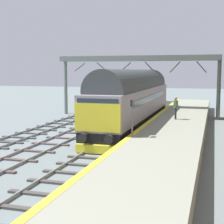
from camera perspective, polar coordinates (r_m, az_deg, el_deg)
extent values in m
plane|color=slate|center=(23.60, 1.07, -4.42)|extent=(140.00, 140.00, 0.00)
cube|color=slate|center=(23.78, -0.60, -4.15)|extent=(0.07, 60.00, 0.15)
cube|color=slate|center=(23.41, 2.77, -4.33)|extent=(0.07, 60.00, 0.15)
cube|color=#423E3C|center=(12.39, -15.01, -14.96)|extent=(2.50, 0.26, 0.09)
cube|color=#423E3C|center=(13.52, -11.86, -13.00)|extent=(2.50, 0.26, 0.09)
cube|color=#423E3C|center=(14.69, -9.24, -11.31)|extent=(2.50, 0.26, 0.09)
cube|color=#423E3C|center=(15.90, -7.04, -9.86)|extent=(2.50, 0.26, 0.09)
cube|color=#423E3C|center=(17.14, -5.17, -8.61)|extent=(2.50, 0.26, 0.09)
cube|color=#423E3C|center=(18.40, -3.56, -7.52)|extent=(2.50, 0.26, 0.09)
cube|color=#423E3C|center=(19.68, -2.17, -6.56)|extent=(2.50, 0.26, 0.09)
cube|color=#423E3C|center=(20.97, -0.96, -5.72)|extent=(2.50, 0.26, 0.09)
cube|color=#423E3C|center=(22.28, 0.12, -4.98)|extent=(2.50, 0.26, 0.09)
cube|color=#423E3C|center=(23.60, 1.07, -4.31)|extent=(2.50, 0.26, 0.09)
cube|color=#423E3C|center=(24.92, 1.92, -3.72)|extent=(2.50, 0.26, 0.09)
cube|color=#423E3C|center=(26.25, 2.68, -3.19)|extent=(2.50, 0.26, 0.09)
cube|color=#423E3C|center=(27.59, 3.36, -2.70)|extent=(2.50, 0.26, 0.09)
cube|color=#423E3C|center=(28.93, 3.99, -2.26)|extent=(2.50, 0.26, 0.09)
cube|color=#423E3C|center=(30.28, 4.55, -1.86)|extent=(2.50, 0.26, 0.09)
cube|color=#423E3C|center=(31.64, 5.07, -1.50)|extent=(2.50, 0.26, 0.09)
cube|color=#423E3C|center=(32.99, 5.55, -1.16)|extent=(2.50, 0.26, 0.09)
cube|color=#423E3C|center=(34.35, 5.99, -0.85)|extent=(2.50, 0.26, 0.09)
cube|color=#423E3C|center=(35.71, 6.39, -0.56)|extent=(2.50, 0.26, 0.09)
cube|color=#423E3C|center=(37.08, 6.77, -0.30)|extent=(2.50, 0.26, 0.09)
cube|color=#423E3C|center=(38.44, 7.11, -0.05)|extent=(2.50, 0.26, 0.09)
cube|color=#423E3C|center=(39.81, 7.44, 0.18)|extent=(2.50, 0.26, 0.09)
cube|color=#423E3C|center=(41.18, 7.74, 0.39)|extent=(2.50, 0.26, 0.09)
cube|color=#423E3C|center=(42.56, 8.02, 0.59)|extent=(2.50, 0.26, 0.09)
cube|color=#423E3C|center=(43.93, 8.29, 0.78)|extent=(2.50, 0.26, 0.09)
cube|color=#423E3C|center=(45.30, 8.54, 0.96)|extent=(2.50, 0.26, 0.09)
cube|color=#423E3C|center=(46.68, 8.77, 1.12)|extent=(2.50, 0.26, 0.09)
cube|color=#423E3C|center=(48.06, 9.00, 1.28)|extent=(2.50, 0.26, 0.09)
cube|color=#423E3C|center=(49.44, 9.20, 1.43)|extent=(2.50, 0.26, 0.09)
cube|color=#423E3C|center=(50.82, 9.40, 1.56)|extent=(2.50, 0.26, 0.09)
cube|color=#423E3C|center=(52.20, 9.59, 1.70)|extent=(2.50, 0.26, 0.09)
cube|color=gray|center=(25.05, -8.48, -3.67)|extent=(0.07, 60.00, 0.15)
cube|color=gray|center=(24.49, -5.42, -3.86)|extent=(0.07, 60.00, 0.15)
cube|color=#4E3F3F|center=(18.69, -15.55, -7.53)|extent=(2.50, 0.26, 0.09)
cube|color=#4E3F3F|center=(20.37, -12.56, -6.26)|extent=(2.50, 0.26, 0.09)
cube|color=#4E3F3F|center=(22.09, -10.05, -5.18)|extent=(2.50, 0.26, 0.09)
cube|color=#4E3F3F|center=(23.86, -7.92, -4.25)|extent=(2.50, 0.26, 0.09)
cube|color=#4E3F3F|center=(25.67, -6.08, -3.45)|extent=(2.50, 0.26, 0.09)
cube|color=#4E3F3F|center=(27.50, -4.49, -2.74)|extent=(2.50, 0.26, 0.09)
cube|color=#4E3F3F|center=(29.35, -3.10, -2.13)|extent=(2.50, 0.26, 0.09)
cube|color=#4E3F3F|center=(31.22, -1.88, -1.58)|extent=(2.50, 0.26, 0.09)
cube|color=#4E3F3F|center=(33.11, -0.80, -1.10)|extent=(2.50, 0.26, 0.09)
cube|color=#4E3F3F|center=(35.01, 0.17, -0.67)|extent=(2.50, 0.26, 0.09)
cube|color=#4E3F3F|center=(36.92, 1.03, -0.28)|extent=(2.50, 0.26, 0.09)
cube|color=#4E3F3F|center=(38.84, 1.81, 0.07)|extent=(2.50, 0.26, 0.09)
cube|color=#4E3F3F|center=(40.76, 2.52, 0.38)|extent=(2.50, 0.26, 0.09)
cube|color=#4E3F3F|center=(42.70, 3.16, 0.67)|extent=(2.50, 0.26, 0.09)
cube|color=#4E3F3F|center=(44.64, 3.75, 0.93)|extent=(2.50, 0.26, 0.09)
cube|color=#4E3F3F|center=(46.58, 4.29, 1.17)|extent=(2.50, 0.26, 0.09)
cube|color=#4E3F3F|center=(48.53, 4.78, 1.39)|extent=(2.50, 0.26, 0.09)
cube|color=#4E3F3F|center=(50.48, 5.24, 1.59)|extent=(2.50, 0.26, 0.09)
cube|color=#4E3F3F|center=(52.44, 5.66, 1.78)|extent=(2.50, 0.26, 0.09)
cube|color=slate|center=(26.45, -14.47, -3.25)|extent=(0.07, 60.00, 0.15)
cube|color=slate|center=(25.75, -11.72, -3.45)|extent=(0.07, 60.00, 0.15)
cube|color=#404340|center=(23.38, -17.02, -4.72)|extent=(2.50, 0.26, 0.09)
cube|color=#404340|center=(24.73, -14.96, -4.03)|extent=(2.50, 0.26, 0.09)
cube|color=#404340|center=(26.10, -13.11, -3.42)|extent=(2.50, 0.26, 0.09)
cube|color=#404340|center=(27.50, -11.45, -2.86)|extent=(2.50, 0.26, 0.09)
cube|color=#404340|center=(28.92, -9.95, -2.35)|extent=(2.50, 0.26, 0.09)
cube|color=#404340|center=(30.37, -8.60, -1.89)|extent=(2.50, 0.26, 0.09)
cube|color=#404340|center=(31.83, -7.37, -1.48)|extent=(2.50, 0.26, 0.09)
cube|color=#404340|center=(33.30, -6.25, -1.09)|extent=(2.50, 0.26, 0.09)
cube|color=#404340|center=(34.79, -5.23, -0.74)|extent=(2.50, 0.26, 0.09)
cube|color=#404340|center=(36.29, -4.29, -0.42)|extent=(2.50, 0.26, 0.09)
cube|color=#404340|center=(37.80, -3.42, -0.13)|extent=(2.50, 0.26, 0.09)
cube|color=#404340|center=(39.32, -2.62, 0.14)|extent=(2.50, 0.26, 0.09)
cube|color=#404340|center=(40.85, -1.88, 0.40)|extent=(2.50, 0.26, 0.09)
cube|color=#404340|center=(42.38, -1.20, 0.63)|extent=(2.50, 0.26, 0.09)
cube|color=#404340|center=(43.92, -0.56, 0.85)|extent=(2.50, 0.26, 0.09)
cube|color=#404340|center=(45.47, 0.04, 1.05)|extent=(2.50, 0.26, 0.09)
cube|color=#404340|center=(47.02, 0.59, 1.24)|extent=(2.50, 0.26, 0.09)
cube|color=#404340|center=(48.57, 1.11, 1.42)|extent=(2.50, 0.26, 0.09)
cube|color=#404340|center=(50.13, 1.60, 1.58)|extent=(2.50, 0.26, 0.09)
cube|color=#404340|center=(51.70, 2.06, 1.74)|extent=(2.50, 0.26, 0.09)
cube|color=#404340|center=(53.26, 2.49, 1.89)|extent=(2.50, 0.26, 0.09)
cube|color=gray|center=(22.84, 9.83, -3.62)|extent=(4.00, 44.00, 1.00)
cube|color=yellow|center=(23.04, 5.28, -2.19)|extent=(0.30, 44.00, 0.01)
cube|color=black|center=(27.97, 3.61, -0.97)|extent=(2.56, 18.16, 0.60)
cube|color=gray|center=(27.82, 3.63, 1.79)|extent=(2.70, 18.16, 2.10)
cylinder|color=#353C3D|center=(27.74, 3.65, 4.32)|extent=(2.56, 16.71, 2.57)
cube|color=yellow|center=(19.10, -2.42, -0.95)|extent=(2.65, 0.08, 1.58)
cube|color=#232D3D|center=(19.03, -2.42, 1.23)|extent=(2.38, 0.04, 0.64)
cube|color=#232D3D|center=(27.53, 6.42, 2.33)|extent=(0.04, 12.71, 0.44)
cylinder|color=black|center=(19.33, -4.72, -4.17)|extent=(0.48, 0.35, 0.48)
cylinder|color=black|center=(18.85, -0.45, -4.43)|extent=(0.48, 0.35, 0.48)
cube|color=yellow|center=(19.35, -2.46, -6.06)|extent=(2.43, 0.36, 0.47)
cylinder|color=black|center=(20.91, -0.93, -4.43)|extent=(1.64, 1.04, 1.04)
cylinder|color=black|center=(21.94, -0.08, -3.90)|extent=(1.64, 1.04, 1.04)
cylinder|color=black|center=(22.98, 0.70, -3.41)|extent=(1.64, 1.04, 1.04)
cylinder|color=black|center=(33.11, 5.62, -0.30)|extent=(1.64, 1.04, 1.04)
cylinder|color=black|center=(34.19, 5.96, -0.08)|extent=(1.64, 1.04, 1.04)
cylinder|color=black|center=(35.26, 6.29, 0.12)|extent=(1.64, 1.04, 1.04)
cylinder|color=slate|center=(18.95, 3.32, -1.03)|extent=(0.08, 0.08, 2.01)
cube|color=black|center=(18.86, 3.25, 1.45)|extent=(0.05, 0.44, 0.36)
cube|color=white|center=(18.87, 3.16, 1.45)|extent=(0.01, 0.20, 0.24)
cylinder|color=#272930|center=(26.11, 10.36, -0.27)|extent=(0.13, 0.13, 0.84)
cylinder|color=#272930|center=(26.31, 10.33, -0.22)|extent=(0.13, 0.13, 0.84)
cylinder|color=#456348|center=(26.13, 10.38, 1.28)|extent=(0.39, 0.39, 0.56)
sphere|color=#8D694E|center=(26.10, 10.40, 2.18)|extent=(0.22, 0.22, 0.22)
cylinder|color=#456348|center=(25.92, 10.41, 1.23)|extent=(0.09, 0.09, 0.52)
cylinder|color=#456348|center=(26.34, 10.35, 1.32)|extent=(0.09, 0.09, 0.52)
cylinder|color=slate|center=(37.31, -7.58, 3.93)|extent=(0.36, 0.36, 5.53)
cylinder|color=slate|center=(34.11, 17.04, 3.43)|extent=(0.36, 0.36, 5.53)
cube|color=slate|center=(34.87, 4.22, 8.73)|extent=(15.91, 2.00, 0.50)
cylinder|color=slate|center=(36.64, -5.29, 7.30)|extent=(1.20, 0.10, 0.89)
cylinder|color=slate|center=(35.81, -1.61, 7.34)|extent=(1.15, 0.10, 0.96)
cylinder|color=slate|center=(35.13, 2.23, 7.34)|extent=(1.12, 0.10, 1.00)
cylinder|color=slate|center=(34.61, 6.21, 7.32)|extent=(1.06, 0.10, 1.06)
cylinder|color=slate|center=(34.26, 10.28, 7.26)|extent=(1.03, 0.10, 1.09)
cylinder|color=slate|center=(34.09, 14.41, 7.16)|extent=(1.00, 0.10, 1.12)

